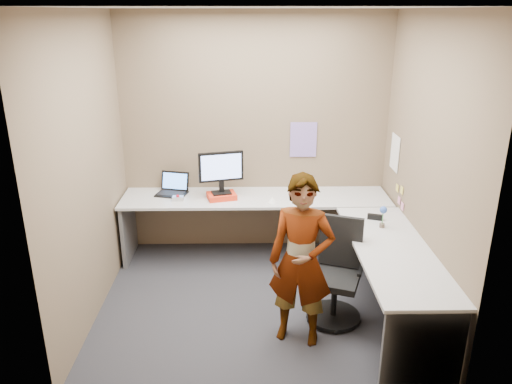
{
  "coord_description": "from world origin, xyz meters",
  "views": [
    {
      "loc": [
        -0.09,
        -4.21,
        2.68
      ],
      "look_at": [
        -0.01,
        0.25,
        1.05
      ],
      "focal_mm": 35.0,
      "sensor_mm": 36.0,
      "label": 1
    }
  ],
  "objects_px": {
    "monitor": "(221,169)",
    "person": "(301,261)",
    "office_chair": "(336,280)",
    "desk": "(300,230)"
  },
  "relations": [
    {
      "from": "monitor",
      "to": "person",
      "type": "relative_size",
      "value": 0.33
    },
    {
      "from": "office_chair",
      "to": "desk",
      "type": "bearing_deg",
      "value": 133.53
    },
    {
      "from": "desk",
      "to": "monitor",
      "type": "distance_m",
      "value": 1.09
    },
    {
      "from": "desk",
      "to": "person",
      "type": "bearing_deg",
      "value": -95.21
    },
    {
      "from": "monitor",
      "to": "office_chair",
      "type": "bearing_deg",
      "value": -62.2
    },
    {
      "from": "monitor",
      "to": "person",
      "type": "height_order",
      "value": "person"
    },
    {
      "from": "desk",
      "to": "person",
      "type": "xyz_separation_m",
      "value": [
        -0.09,
        -0.96,
        0.15
      ]
    },
    {
      "from": "office_chair",
      "to": "monitor",
      "type": "bearing_deg",
      "value": 152.46
    },
    {
      "from": "person",
      "to": "monitor",
      "type": "bearing_deg",
      "value": 131.6
    },
    {
      "from": "office_chair",
      "to": "person",
      "type": "xyz_separation_m",
      "value": [
        -0.36,
        -0.32,
        0.36
      ]
    }
  ]
}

